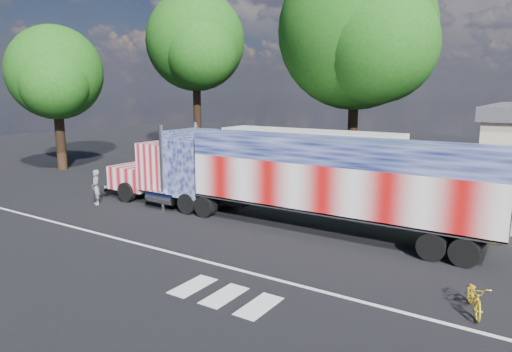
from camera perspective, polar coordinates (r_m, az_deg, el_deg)
The scene contains 9 objects.
ground at distance 19.52m, azimuth -4.86°, elevation -6.86°, with size 100.00×100.00×0.00m, color black.
lane_markings at distance 15.76m, azimuth -8.45°, elevation -11.26°, with size 30.00×2.67×0.01m.
semi_truck at distance 20.06m, azimuth 3.44°, elevation 0.06°, with size 19.86×3.14×4.23m.
coach_bus at distance 28.91m, azimuth 6.53°, elevation 2.44°, with size 11.73×2.73×3.41m.
woman at distance 25.08m, azimuth -19.38°, elevation -1.34°, with size 0.67×0.44×1.83m, color slate.
bicycle at distance 13.88m, azimuth 25.67°, elevation -13.46°, with size 0.57×1.64×0.86m, color gold.
tree_n_mid at distance 33.75m, azimuth 12.69°, elevation 17.19°, with size 11.41×10.86×15.35m.
tree_nw_a at distance 42.36m, azimuth -7.45°, elevation 16.26°, with size 9.14×8.71×14.50m.
tree_w_a at distance 36.87m, azimuth -23.75°, elevation 11.65°, with size 7.11×6.77×10.52m.
Camera 1 is at (11.52, -14.63, 5.85)m, focal length 32.00 mm.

